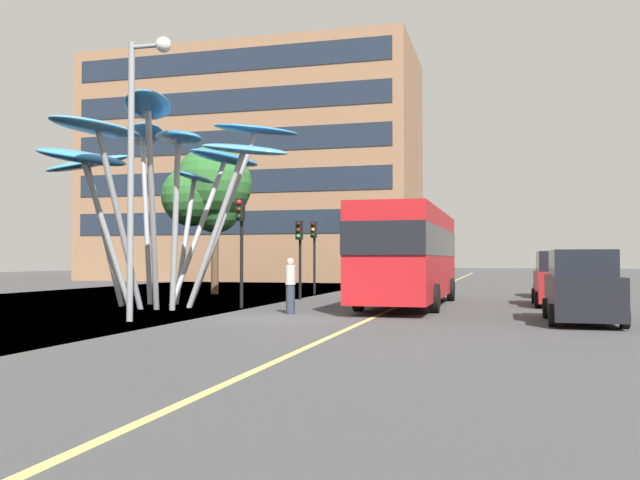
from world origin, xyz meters
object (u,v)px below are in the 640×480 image
object	(u,v)px
red_bus	(409,251)
street_lamp	(139,143)
car_parked_mid	(562,280)
car_parked_far	(557,277)
leaf_sculpture	(162,157)
traffic_light_island_mid	(314,242)
car_parked_near	(582,289)
traffic_light_kerb_near	(241,229)
pedestrian	(290,286)
traffic_light_kerb_far	(299,243)

from	to	relation	value
red_bus	street_lamp	bearing A→B (deg)	-127.60
car_parked_mid	car_parked_far	size ratio (longest dim) A/B	1.00
red_bus	leaf_sculpture	bearing A→B (deg)	-159.68
car_parked_mid	street_lamp	bearing A→B (deg)	-140.61
traffic_light_island_mid	car_parked_near	size ratio (longest dim) A/B	0.84
traffic_light_island_mid	street_lamp	world-z (taller)	street_lamp
leaf_sculpture	car_parked_far	bearing A→B (deg)	36.87
leaf_sculpture	traffic_light_island_mid	distance (m)	11.00
traffic_light_kerb_near	pedestrian	world-z (taller)	traffic_light_kerb_near
leaf_sculpture	car_parked_mid	bearing A→B (deg)	18.12
traffic_light_kerb_near	car_parked_mid	xyz separation A→B (m)	(11.24, 4.28, -1.88)
car_parked_near	red_bus	bearing A→B (deg)	134.25
traffic_light_island_mid	red_bus	bearing A→B (deg)	-50.92
car_parked_mid	pedestrian	xyz separation A→B (m)	(-8.75, -6.23, -0.06)
leaf_sculpture	traffic_light_kerb_far	size ratio (longest dim) A/B	3.13
car_parked_mid	street_lamp	size ratio (longest dim) A/B	0.51
leaf_sculpture	car_parked_near	world-z (taller)	leaf_sculpture
leaf_sculpture	car_parked_far	world-z (taller)	leaf_sculpture
red_bus	street_lamp	xyz separation A→B (m)	(-6.53, -8.48, 2.98)
traffic_light_island_mid	traffic_light_kerb_near	bearing A→B (deg)	-90.03
traffic_light_kerb_far	car_parked_far	distance (m)	12.15
car_parked_mid	car_parked_far	bearing A→B (deg)	87.47
traffic_light_kerb_far	car_parked_mid	xyz separation A→B (m)	(10.68, -1.19, -1.52)
car_parked_near	leaf_sculpture	bearing A→B (deg)	170.10
car_parked_mid	street_lamp	distance (m)	16.17
traffic_light_island_mid	pedestrian	size ratio (longest dim) A/B	2.02
car_parked_mid	pedestrian	bearing A→B (deg)	-144.53
car_parked_far	street_lamp	size ratio (longest dim) A/B	0.52
traffic_light_island_mid	car_parked_mid	xyz separation A→B (m)	(11.24, -5.54, -1.66)
leaf_sculpture	street_lamp	bearing A→B (deg)	-68.18
leaf_sculpture	traffic_light_kerb_near	bearing A→B (deg)	7.05
leaf_sculpture	traffic_light_kerb_near	xyz separation A→B (m)	(2.96, 0.37, -2.68)
traffic_light_island_mid	pedestrian	xyz separation A→B (m)	(2.49, -11.77, -1.72)
street_lamp	traffic_light_island_mid	bearing A→B (deg)	86.84
pedestrian	car_parked_far	bearing A→B (deg)	54.06
leaf_sculpture	traffic_light_kerb_far	world-z (taller)	leaf_sculpture
traffic_light_island_mid	car_parked_near	world-z (taller)	traffic_light_island_mid
traffic_light_kerb_near	pedestrian	bearing A→B (deg)	-38.05
traffic_light_kerb_far	leaf_sculpture	bearing A→B (deg)	-121.10
traffic_light_kerb_near	car_parked_near	world-z (taller)	traffic_light_kerb_near
street_lamp	traffic_light_kerb_near	bearing A→B (deg)	81.44
car_parked_mid	car_parked_far	world-z (taller)	car_parked_mid
car_parked_near	car_parked_mid	distance (m)	7.12
car_parked_near	pedestrian	bearing A→B (deg)	174.17
traffic_light_kerb_near	traffic_light_kerb_far	xyz separation A→B (m)	(0.56, 5.47, -0.36)
red_bus	car_parked_near	distance (m)	8.00
car_parked_mid	car_parked_far	xyz separation A→B (m)	(0.27, 6.21, -0.02)
red_bus	traffic_light_kerb_far	xyz separation A→B (m)	(-5.12, 2.64, 0.41)
traffic_light_kerb_near	street_lamp	size ratio (longest dim) A/B	0.49
car_parked_far	red_bus	bearing A→B (deg)	-127.30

